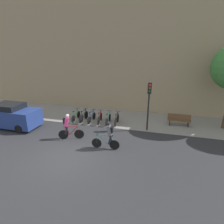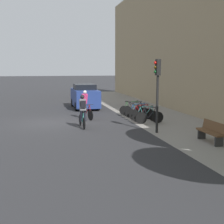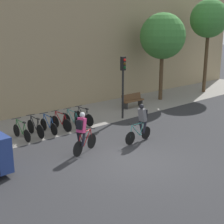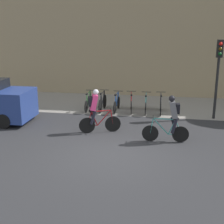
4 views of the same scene
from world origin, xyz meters
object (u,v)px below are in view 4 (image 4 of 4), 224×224
object	(u,v)px
parked_bike_3	(131,104)
traffic_light_pole	(218,65)
parked_bike_1	(103,103)
parked_bike_5	(161,105)
parked_bike_4	(146,105)
cyclist_grey	(171,117)
parked_bike_0	(89,103)
cyclist_pink	(95,110)
parked_bike_2	(117,104)

from	to	relation	value
parked_bike_3	traffic_light_pole	xyz separation A→B (m)	(3.86, -0.52, 2.05)
parked_bike_1	parked_bike_3	distance (m)	1.43
parked_bike_5	parked_bike_4	bearing A→B (deg)	-179.89
cyclist_grey	parked_bike_0	bearing A→B (deg)	136.23
cyclist_pink	parked_bike_3	distance (m)	3.51
parked_bike_3	cyclist_grey	bearing A→B (deg)	-64.21
traffic_light_pole	parked_bike_1	bearing A→B (deg)	174.43
parked_bike_1	parked_bike_4	world-z (taller)	parked_bike_1
parked_bike_1	parked_bike_0	bearing A→B (deg)	-179.85
cyclist_pink	parked_bike_3	xyz separation A→B (m)	(1.06, 3.30, -0.55)
cyclist_pink	parked_bike_2	bearing A→B (deg)	84.01
traffic_light_pole	parked_bike_5	bearing A→B (deg)	167.99
parked_bike_3	cyclist_pink	bearing A→B (deg)	-107.86
cyclist_pink	parked_bike_3	bearing A→B (deg)	72.14
parked_bike_4	parked_bike_5	xyz separation A→B (m)	(0.71, 0.00, 0.02)
parked_bike_4	parked_bike_5	world-z (taller)	parked_bike_5
parked_bike_0	parked_bike_4	bearing A→B (deg)	0.01
parked_bike_4	traffic_light_pole	bearing A→B (deg)	-9.30
parked_bike_1	parked_bike_4	bearing A→B (deg)	-0.03
parked_bike_2	parked_bike_3	xyz separation A→B (m)	(0.72, 0.00, 0.01)
parked_bike_1	parked_bike_2	world-z (taller)	parked_bike_1
parked_bike_1	parked_bike_5	bearing A→B (deg)	0.01
parked_bike_5	traffic_light_pole	size ratio (longest dim) A/B	0.47
parked_bike_0	parked_bike_5	world-z (taller)	parked_bike_5
cyclist_pink	cyclist_grey	xyz separation A→B (m)	(2.91, -0.54, -0.00)
parked_bike_5	traffic_light_pole	bearing A→B (deg)	-12.01
parked_bike_0	parked_bike_1	xyz separation A→B (m)	(0.71, 0.00, 0.03)
parked_bike_3	traffic_light_pole	world-z (taller)	traffic_light_pole
parked_bike_1	parked_bike_4	distance (m)	2.15
parked_bike_0	parked_bike_1	bearing A→B (deg)	0.15
cyclist_grey	parked_bike_4	world-z (taller)	cyclist_grey
parked_bike_0	parked_bike_4	xyz separation A→B (m)	(2.86, 0.00, 0.00)
traffic_light_pole	parked_bike_4	bearing A→B (deg)	170.70
cyclist_pink	traffic_light_pole	size ratio (longest dim) A/B	0.50
parked_bike_0	cyclist_pink	bearing A→B (deg)	-71.77
parked_bike_0	parked_bike_2	bearing A→B (deg)	0.02
cyclist_grey	parked_bike_1	size ratio (longest dim) A/B	1.02
cyclist_pink	parked_bike_5	size ratio (longest dim) A/B	1.06
parked_bike_2	parked_bike_5	world-z (taller)	parked_bike_5
cyclist_pink	parked_bike_1	bearing A→B (deg)	96.42
cyclist_pink	parked_bike_0	distance (m)	3.51
parked_bike_4	traffic_light_pole	distance (m)	3.79
cyclist_grey	parked_bike_5	size ratio (longest dim) A/B	1.05
parked_bike_3	parked_bike_0	bearing A→B (deg)	-179.95
cyclist_grey	parked_bike_4	xyz separation A→B (m)	(-1.14, 3.83, -0.56)
parked_bike_2	traffic_light_pole	size ratio (longest dim) A/B	0.47
parked_bike_1	parked_bike_5	world-z (taller)	parked_bike_1
parked_bike_2	parked_bike_3	size ratio (longest dim) A/B	1.02
parked_bike_0	parked_bike_1	distance (m)	0.71
cyclist_grey	traffic_light_pole	size ratio (longest dim) A/B	0.49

